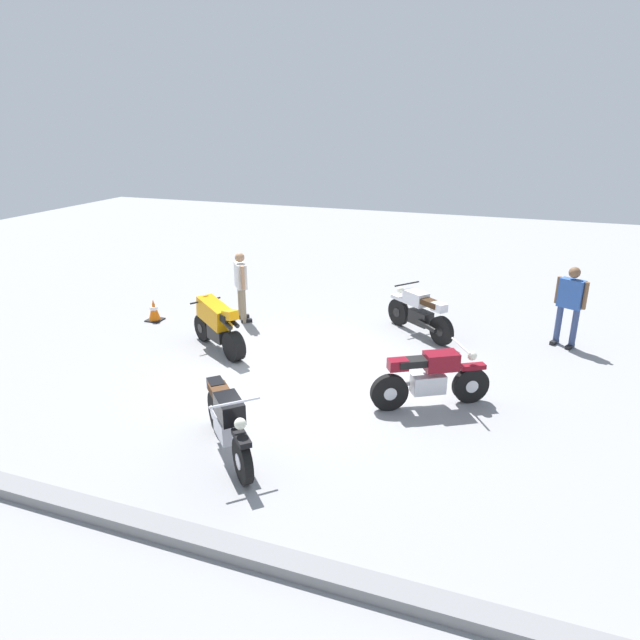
{
  "coord_description": "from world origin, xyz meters",
  "views": [
    {
      "loc": [
        -3.63,
        8.96,
        4.62
      ],
      "look_at": [
        -0.02,
        -1.07,
        0.75
      ],
      "focal_mm": 31.24,
      "sensor_mm": 36.0,
      "label": 1
    }
  ],
  "objects_px": {
    "motorcycle_orange_sportbike": "(217,323)",
    "person_in_white_shirt": "(241,282)",
    "motorcycle_silver_cruiser": "(420,313)",
    "person_in_blue_shirt": "(570,301)",
    "motorcycle_maroon_cruiser": "(430,378)",
    "traffic_cone": "(154,310)",
    "motorcycle_black_cruiser": "(228,422)"
  },
  "relations": [
    {
      "from": "motorcycle_maroon_cruiser",
      "to": "traffic_cone",
      "type": "height_order",
      "value": "motorcycle_maroon_cruiser"
    },
    {
      "from": "motorcycle_silver_cruiser",
      "to": "person_in_blue_shirt",
      "type": "height_order",
      "value": "person_in_blue_shirt"
    },
    {
      "from": "motorcycle_orange_sportbike",
      "to": "person_in_blue_shirt",
      "type": "relative_size",
      "value": 1.0
    },
    {
      "from": "person_in_white_shirt",
      "to": "motorcycle_maroon_cruiser",
      "type": "bearing_deg",
      "value": -67.26
    },
    {
      "from": "motorcycle_silver_cruiser",
      "to": "person_in_white_shirt",
      "type": "distance_m",
      "value": 4.24
    },
    {
      "from": "motorcycle_silver_cruiser",
      "to": "person_in_blue_shirt",
      "type": "bearing_deg",
      "value": -133.65
    },
    {
      "from": "motorcycle_black_cruiser",
      "to": "motorcycle_silver_cruiser",
      "type": "xyz_separation_m",
      "value": [
        -1.75,
        -5.68,
        0.0
      ]
    },
    {
      "from": "motorcycle_orange_sportbike",
      "to": "motorcycle_silver_cruiser",
      "type": "bearing_deg",
      "value": -116.25
    },
    {
      "from": "motorcycle_maroon_cruiser",
      "to": "motorcycle_silver_cruiser",
      "type": "relative_size",
      "value": 1.09
    },
    {
      "from": "motorcycle_maroon_cruiser",
      "to": "person_in_blue_shirt",
      "type": "relative_size",
      "value": 1.07
    },
    {
      "from": "motorcycle_maroon_cruiser",
      "to": "person_in_white_shirt",
      "type": "xyz_separation_m",
      "value": [
        4.95,
        -2.74,
        0.44
      ]
    },
    {
      "from": "motorcycle_orange_sportbike",
      "to": "person_in_white_shirt",
      "type": "height_order",
      "value": "person_in_white_shirt"
    },
    {
      "from": "person_in_white_shirt",
      "to": "traffic_cone",
      "type": "bearing_deg",
      "value": 161.6
    },
    {
      "from": "motorcycle_maroon_cruiser",
      "to": "motorcycle_orange_sportbike",
      "type": "xyz_separation_m",
      "value": [
        4.6,
        -0.95,
        0.07
      ]
    },
    {
      "from": "motorcycle_maroon_cruiser",
      "to": "person_in_blue_shirt",
      "type": "height_order",
      "value": "person_in_blue_shirt"
    },
    {
      "from": "motorcycle_silver_cruiser",
      "to": "motorcycle_orange_sportbike",
      "type": "bearing_deg",
      "value": 69.79
    },
    {
      "from": "motorcycle_orange_sportbike",
      "to": "motorcycle_silver_cruiser",
      "type": "relative_size",
      "value": 1.02
    },
    {
      "from": "motorcycle_black_cruiser",
      "to": "motorcycle_maroon_cruiser",
      "type": "bearing_deg",
      "value": 90.21
    },
    {
      "from": "person_in_blue_shirt",
      "to": "traffic_cone",
      "type": "xyz_separation_m",
      "value": [
        9.26,
        1.65,
        -0.74
      ]
    },
    {
      "from": "motorcycle_orange_sportbike",
      "to": "traffic_cone",
      "type": "relative_size",
      "value": 3.29
    },
    {
      "from": "motorcycle_orange_sportbike",
      "to": "motorcycle_silver_cruiser",
      "type": "height_order",
      "value": "motorcycle_orange_sportbike"
    },
    {
      "from": "motorcycle_silver_cruiser",
      "to": "person_in_white_shirt",
      "type": "relative_size",
      "value": 1.02
    },
    {
      "from": "person_in_blue_shirt",
      "to": "person_in_white_shirt",
      "type": "bearing_deg",
      "value": -55.68
    },
    {
      "from": "motorcycle_maroon_cruiser",
      "to": "motorcycle_black_cruiser",
      "type": "bearing_deg",
      "value": -166.6
    },
    {
      "from": "person_in_blue_shirt",
      "to": "person_in_white_shirt",
      "type": "relative_size",
      "value": 1.04
    },
    {
      "from": "traffic_cone",
      "to": "motorcycle_maroon_cruiser",
      "type": "bearing_deg",
      "value": 163.83
    },
    {
      "from": "motorcycle_maroon_cruiser",
      "to": "person_in_white_shirt",
      "type": "bearing_deg",
      "value": 120.5
    },
    {
      "from": "motorcycle_maroon_cruiser",
      "to": "motorcycle_orange_sportbike",
      "type": "bearing_deg",
      "value": 137.88
    },
    {
      "from": "motorcycle_black_cruiser",
      "to": "motorcycle_silver_cruiser",
      "type": "bearing_deg",
      "value": 119.2
    },
    {
      "from": "motorcycle_silver_cruiser",
      "to": "person_in_white_shirt",
      "type": "xyz_separation_m",
      "value": [
        4.18,
        0.51,
        0.44
      ]
    },
    {
      "from": "person_in_blue_shirt",
      "to": "traffic_cone",
      "type": "relative_size",
      "value": 3.29
    },
    {
      "from": "motorcycle_orange_sportbike",
      "to": "person_in_white_shirt",
      "type": "bearing_deg",
      "value": -46.33
    }
  ]
}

